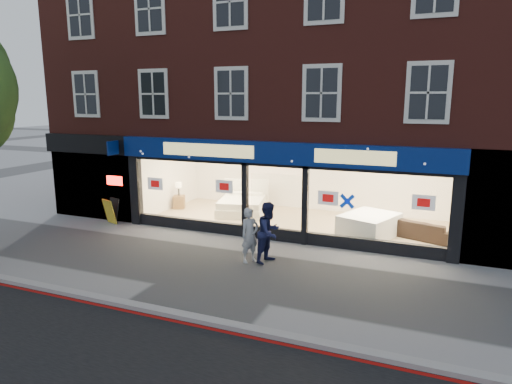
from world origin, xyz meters
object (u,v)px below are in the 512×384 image
Objects in this scene: mattress_stack at (369,225)px; pedestrian_blue at (269,232)px; sofa at (423,230)px; display_bed at (243,205)px; pedestrian_grey at (250,235)px; a_board at (111,211)px.

pedestrian_blue is at bearing -124.85° from mattress_stack.
display_bed is at bearing 12.31° from sofa.
pedestrian_grey is at bearing 126.78° from pedestrian_blue.
a_board is at bearing 106.60° from pedestrian_grey.
sofa is (1.70, 0.38, -0.07)m from mattress_stack.
display_bed is 2.67× the size of a_board.
sofa is 1.18× the size of pedestrian_blue.
pedestrian_blue is (2.88, -4.59, 0.44)m from display_bed.
a_board is (-11.03, -2.08, 0.07)m from sofa.
a_board reaches higher than sofa.
sofa is at bearing -32.23° from pedestrian_blue.
display_bed reaches higher than a_board.
a_board is (-9.33, -1.71, 0.00)m from mattress_stack.
display_bed is 1.22× the size of sofa.
pedestrian_blue is (-4.03, -3.73, 0.48)m from sofa.
a_board is 7.20m from pedestrian_blue.
pedestrian_grey reaches higher than display_bed.
pedestrian_grey is (6.48, -1.85, 0.32)m from a_board.
mattress_stack is 9.48m from a_board.
a_board is 0.60× the size of pedestrian_grey.
a_board is 0.54× the size of pedestrian_blue.
pedestrian_blue reaches higher than mattress_stack.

